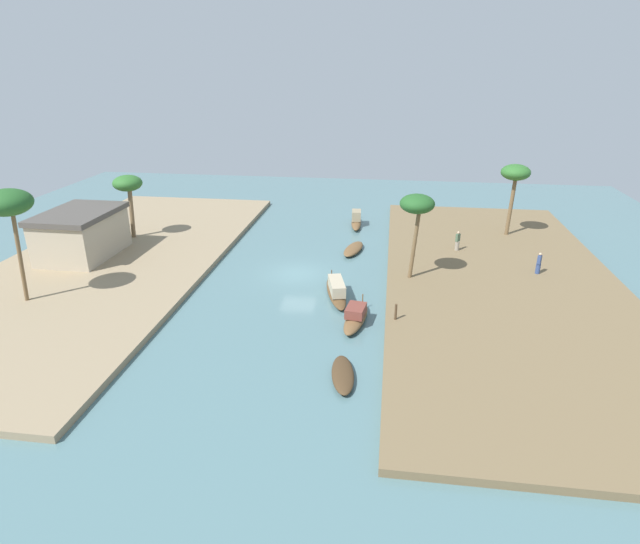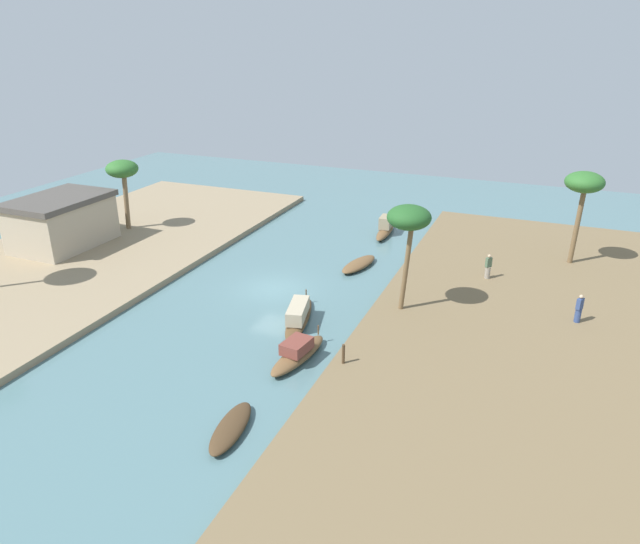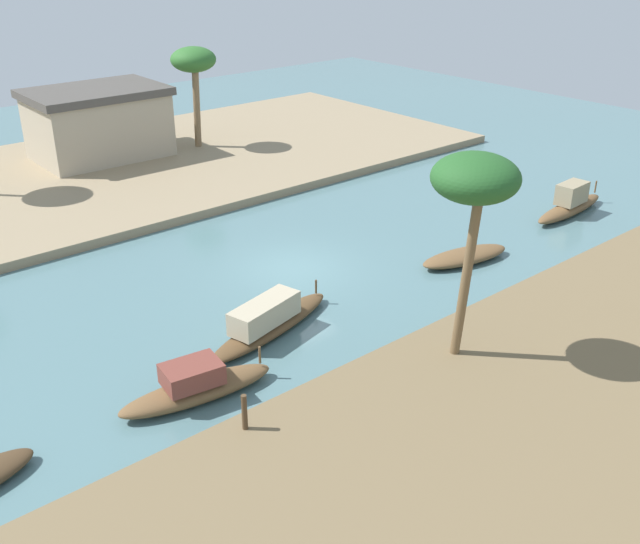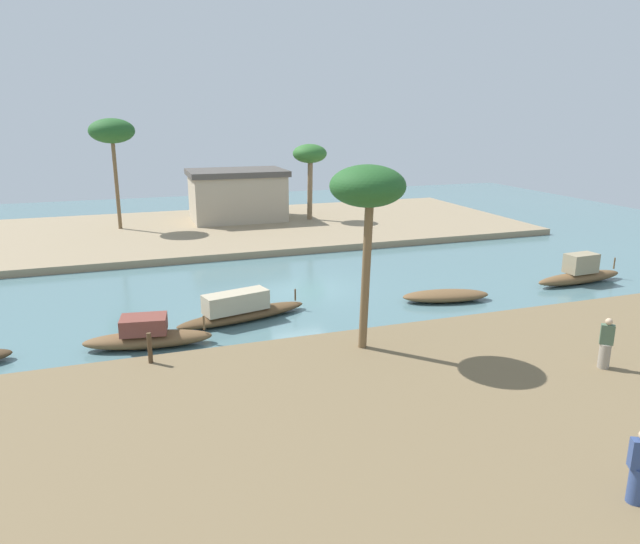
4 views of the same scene
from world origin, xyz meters
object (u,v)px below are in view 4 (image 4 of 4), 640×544
Objects in this scene: sampan_midstream at (147,336)px; palm_tree_right_short at (112,132)px; person_on_near_bank at (606,346)px; person_by_mooring at (639,470)px; palm_tree_right_tall at (310,156)px; riverside_building at (237,195)px; sampan_near_left_bank at (446,296)px; palm_tree_left_near at (368,190)px; sampan_upstream_small at (240,310)px; sampan_foreground at (580,273)px; mooring_post at (150,348)px.

palm_tree_right_short is (-0.53, 20.56, 6.20)m from sampan_midstream.
person_on_near_bank is 1.00× the size of person_by_mooring.
riverside_building is (-4.92, 1.66, -2.70)m from palm_tree_right_tall.
sampan_midstream reaches higher than sampan_near_left_bank.
person_by_mooring is (-4.26, -5.15, 0.04)m from person_on_near_bank.
person_on_near_bank is 0.27× the size of palm_tree_left_near.
sampan_midstream is 2.82× the size of person_on_near_bank.
palm_tree_right_tall is at bearing 131.41° from person_on_near_bank.
person_on_near_bank is 0.23× the size of riverside_building.
sampan_midstream is 2.83× the size of person_by_mooring.
riverside_building is (7.53, 21.60, 1.77)m from sampan_midstream.
riverside_building is at bearing 64.99° from sampan_upstream_small.
palm_tree_right_tall reaches higher than sampan_foreground.
palm_tree_left_near reaches higher than sampan_foreground.
mooring_post is at bearing -82.27° from sampan_midstream.
riverside_building is at bearing 79.02° from sampan_midstream.
sampan_upstream_small is 14.71m from person_by_mooring.
palm_tree_right_short reaches higher than person_on_near_bank.
person_by_mooring is 34.50m from palm_tree_right_short.
sampan_midstream is at bearing -170.17° from sampan_upstream_small.
sampan_midstream is 14.63m from person_on_near_bank.
person_by_mooring is at bearing -84.09° from sampan_upstream_small.
sampan_midstream is at bearing -121.98° from palm_tree_right_tall.
palm_tree_right_short is at bearing 177.27° from palm_tree_right_tall.
riverside_building is (-4.80, 20.50, 1.95)m from sampan_near_left_bank.
sampan_upstream_small is 0.77× the size of palm_tree_right_short.
sampan_foreground is at bearing -14.29° from sampan_upstream_small.
person_by_mooring reaches higher than mooring_post.
sampan_midstream is 2.35m from mooring_post.
sampan_foreground is at bearing 20.23° from palm_tree_left_near.
person_on_near_bank is at bearing -89.35° from palm_tree_right_tall.
sampan_foreground is at bearing -68.57° from palm_tree_right_tall.
palm_tree_left_near is (-6.17, 3.70, 4.44)m from person_on_near_bank.
sampan_foreground is 23.65m from riverside_building.
sampan_near_left_bank is at bearing -76.09° from riverside_building.
palm_tree_left_near reaches higher than person_by_mooring.
sampan_upstream_small is 20.90m from palm_tree_right_tall.
palm_tree_left_near is 25.28m from riverside_building.
palm_tree_right_tall is at bearing 107.87° from sampan_foreground.
riverside_building is at bearing 72.47° from mooring_post.
sampan_foreground is at bearing 10.65° from mooring_post.
riverside_building reaches higher than sampan_midstream.
sampan_foreground is 1.26× the size of sampan_near_left_bank.
person_by_mooring is 0.26× the size of palm_tree_left_near.
palm_tree_right_short reaches higher than palm_tree_right_tall.
sampan_midstream is at bearing -163.18° from sampan_near_left_bank.
person_on_near_bank is at bearing -64.37° from palm_tree_right_short.
sampan_foreground is at bearing -58.14° from riverside_building.
mooring_post is (-0.02, -2.31, 0.46)m from sampan_midstream.
person_on_near_bank is at bearing -20.99° from sampan_midstream.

